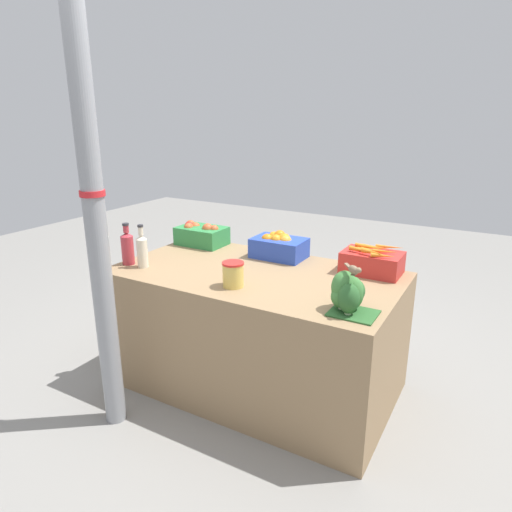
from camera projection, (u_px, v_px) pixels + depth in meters
ground_plane at (256, 383)px, 2.96m from camera, size 10.00×10.00×0.00m
market_table at (256, 329)px, 2.84m from camera, size 1.69×0.93×0.76m
support_pole at (95, 216)px, 2.26m from camera, size 0.12×0.12×2.36m
apple_crate at (201, 234)px, 3.28m from camera, size 0.34×0.23×0.17m
orange_crate at (279, 246)px, 2.99m from camera, size 0.34×0.23×0.17m
carrot_crate at (372, 262)px, 2.69m from camera, size 0.34×0.23×0.17m
broccoli_pile at (348, 293)px, 2.17m from camera, size 0.23×0.21×0.20m
juice_bottle_ruby at (127, 247)px, 2.84m from camera, size 0.08×0.08×0.26m
juice_bottle_cloudy at (142, 250)px, 2.78m from camera, size 0.07×0.07×0.27m
pickle_jar at (233, 274)px, 2.48m from camera, size 0.12×0.12×0.14m
sparrow_bird at (354, 270)px, 2.08m from camera, size 0.11×0.10×0.05m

